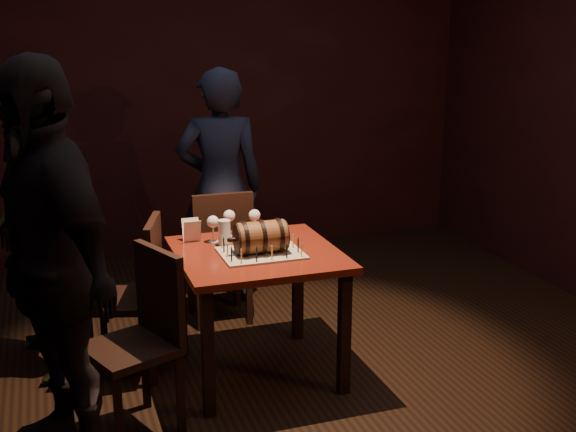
{
  "coord_description": "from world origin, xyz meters",
  "views": [
    {
      "loc": [
        -1.19,
        -3.63,
        2.01
      ],
      "look_at": [
        0.06,
        0.05,
        0.95
      ],
      "focal_mm": 45.0,
      "sensor_mm": 36.0,
      "label": 1
    }
  ],
  "objects": [
    {
      "name": "room_shell",
      "position": [
        0.0,
        0.0,
        1.4
      ],
      "size": [
        5.04,
        5.04,
        2.8
      ],
      "color": "black",
      "rests_on": "ground"
    },
    {
      "name": "pub_table",
      "position": [
        -0.11,
        0.09,
        0.64
      ],
      "size": [
        0.9,
        0.9,
        0.75
      ],
      "color": "#55150E",
      "rests_on": "ground"
    },
    {
      "name": "cake_board",
      "position": [
        -0.11,
        0.03,
        0.76
      ],
      "size": [
        0.45,
        0.35,
        0.01
      ],
      "primitive_type": "cube",
      "color": "#AEA28D",
      "rests_on": "pub_table"
    },
    {
      "name": "barrel_cake",
      "position": [
        -0.11,
        0.03,
        0.85
      ],
      "size": [
        0.33,
        0.19,
        0.19
      ],
      "color": "brown",
      "rests_on": "cake_board"
    },
    {
      "name": "birthday_candles",
      "position": [
        -0.11,
        0.03,
        0.8
      ],
      "size": [
        0.4,
        0.3,
        0.09
      ],
      "color": "#EFE78F",
      "rests_on": "cake_board"
    },
    {
      "name": "wine_glass_left",
      "position": [
        -0.31,
        0.33,
        0.87
      ],
      "size": [
        0.07,
        0.07,
        0.16
      ],
      "color": "silver",
      "rests_on": "pub_table"
    },
    {
      "name": "wine_glass_mid",
      "position": [
        -0.18,
        0.43,
        0.87
      ],
      "size": [
        0.07,
        0.07,
        0.16
      ],
      "color": "silver",
      "rests_on": "pub_table"
    },
    {
      "name": "wine_glass_right",
      "position": [
        -0.04,
        0.39,
        0.87
      ],
      "size": [
        0.07,
        0.07,
        0.16
      ],
      "color": "silver",
      "rests_on": "pub_table"
    },
    {
      "name": "pint_of_ale",
      "position": [
        -0.26,
        0.25,
        0.82
      ],
      "size": [
        0.07,
        0.07,
        0.15
      ],
      "color": "silver",
      "rests_on": "pub_table"
    },
    {
      "name": "menu_card",
      "position": [
        -0.42,
        0.39,
        0.81
      ],
      "size": [
        0.1,
        0.05,
        0.13
      ],
      "primitive_type": null,
      "color": "white",
      "rests_on": "pub_table"
    },
    {
      "name": "chair_back",
      "position": [
        -0.14,
        0.87,
        0.52
      ],
      "size": [
        0.41,
        0.41,
        0.93
      ],
      "color": "black",
      "rests_on": "ground"
    },
    {
      "name": "chair_left_rear",
      "position": [
        -0.76,
        0.31,
        0.52
      ],
      "size": [
        0.5,
        0.5,
        0.93
      ],
      "color": "black",
      "rests_on": "ground"
    },
    {
      "name": "chair_left_front",
      "position": [
        -0.81,
        -0.29,
        0.52
      ],
      "size": [
        0.52,
        0.52,
        0.93
      ],
      "color": "black",
      "rests_on": "ground"
    },
    {
      "name": "person_back",
      "position": [
        -0.03,
        1.29,
        0.85
      ],
      "size": [
        0.68,
        0.51,
        1.7
      ],
      "primitive_type": "imported",
      "rotation": [
        0.0,
        0.0,
        2.97
      ],
      "color": "#1B2037",
      "rests_on": "ground"
    },
    {
      "name": "person_left_rear",
      "position": [
        -1.29,
        0.52,
        0.83
      ],
      "size": [
        0.71,
        0.87,
        1.66
      ],
      "primitive_type": "imported",
      "rotation": [
        0.0,
        0.0,
        -1.47
      ],
      "color": "#35391C",
      "rests_on": "ground"
    },
    {
      "name": "person_left_front",
      "position": [
        -1.22,
        -0.41,
        0.94
      ],
      "size": [
        0.83,
        1.2,
        1.88
      ],
      "primitive_type": "imported",
      "rotation": [
        0.0,
        0.0,
        -1.2
      ],
      "color": "black",
      "rests_on": "ground"
    }
  ]
}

